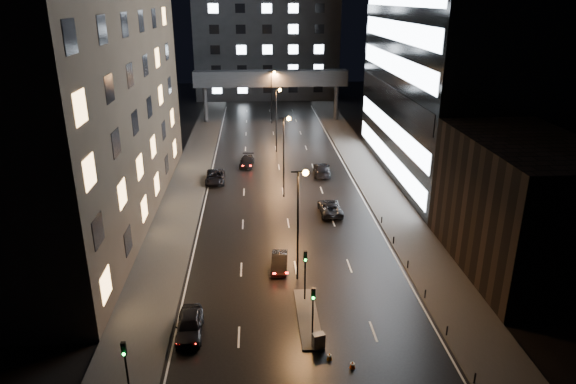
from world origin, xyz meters
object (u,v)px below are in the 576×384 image
car_away_d (247,161)px  car_toward_b (322,169)px  car_away_b (279,262)px  car_away_a (190,325)px  car_toward_a (330,208)px  utility_cabinet (318,340)px  car_away_c (215,177)px

car_away_d → car_toward_b: size_ratio=0.85×
car_away_b → car_away_a: bearing=-122.2°
car_toward_a → car_toward_b: (0.84, 13.77, 0.10)m
car_away_d → utility_cabinet: car_away_d is taller
car_away_c → utility_cabinet: 37.02m
car_away_d → car_away_b: bearing=-78.7°
car_away_b → car_toward_a: size_ratio=0.78×
car_toward_a → car_toward_b: car_toward_b is taller
car_away_b → car_away_d: 31.06m
car_away_a → car_toward_a: size_ratio=0.90×
car_toward_a → car_toward_b: size_ratio=0.92×
car_away_d → car_toward_b: bearing=-18.6°
car_away_a → car_away_d: size_ratio=0.97×
car_away_a → car_away_c: size_ratio=0.87×
car_away_a → car_toward_a: 25.64m
car_away_a → utility_cabinet: bearing=-15.8°
car_away_a → car_toward_a: (13.58, 21.75, -0.08)m
car_away_a → car_away_d: bearing=82.7°
car_away_b → utility_cabinet: car_away_b is taller
car_away_a → car_toward_b: bearing=66.2°
car_away_d → utility_cabinet: bearing=-77.4°
car_away_b → car_toward_a: bearing=67.6°
car_away_a → car_away_c: (-0.28, 33.45, -0.05)m
car_away_c → car_toward_b: 14.84m
car_away_a → car_away_b: bearing=50.9°
utility_cabinet → car_away_c: bearing=89.7°
utility_cabinet → car_away_a: bearing=150.7°
car_away_c → utility_cabinet: bearing=-75.9°
car_away_b → car_away_d: car_away_d is taller
utility_cabinet → car_away_d: bearing=81.9°
car_toward_b → car_away_c: bearing=12.3°
car_away_a → car_away_c: bearing=88.8°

